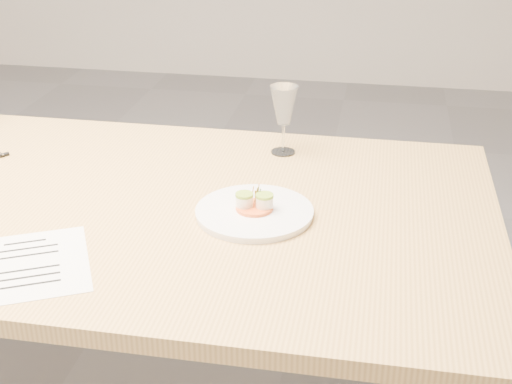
% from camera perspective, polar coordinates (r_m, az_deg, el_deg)
% --- Properties ---
extents(dining_table, '(2.40, 1.00, 0.75)m').
position_cam_1_polar(dining_table, '(1.89, -19.59, -1.59)').
color(dining_table, '#DCAB5F').
rests_on(dining_table, ground).
extents(dinner_plate, '(0.27, 0.27, 0.07)m').
position_cam_1_polar(dinner_plate, '(1.62, -0.12, -1.53)').
color(dinner_plate, white).
rests_on(dinner_plate, dining_table).
extents(recipe_sheet, '(0.31, 0.33, 0.00)m').
position_cam_1_polar(recipe_sheet, '(1.50, -17.29, -5.52)').
color(recipe_sheet, white).
rests_on(recipe_sheet, dining_table).
extents(wine_glass_2, '(0.08, 0.08, 0.19)m').
position_cam_1_polar(wine_glass_2, '(1.91, 2.24, 6.83)').
color(wine_glass_2, white).
rests_on(wine_glass_2, dining_table).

